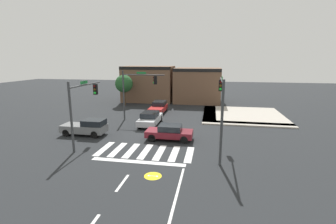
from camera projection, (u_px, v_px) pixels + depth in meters
name	position (u px, v px, depth m)	size (l,w,h in m)	color
ground_plane	(158.00, 134.00, 23.20)	(120.00, 120.00, 0.00)	#232628
crosswalk_near	(145.00, 151.00, 18.87)	(7.42, 3.18, 0.01)	silver
lane_markings	(119.00, 220.00, 10.76)	(6.80, 24.25, 0.01)	white
bike_detector_marking	(153.00, 176.00, 14.88)	(1.10, 1.10, 0.01)	yellow
curb_corner_northeast	(239.00, 115.00, 30.77)	(10.00, 10.60, 0.15)	#B2AA9E
storefront_row	(172.00, 84.00, 41.05)	(16.38, 6.27, 5.97)	brown
traffic_signal_northwest	(137.00, 87.00, 27.81)	(5.00, 0.32, 5.85)	#383A3D
traffic_signal_southwest	(83.00, 100.00, 19.77)	(0.32, 5.05, 5.45)	#383A3D
traffic_signal_southeast	(221.00, 100.00, 17.75)	(0.32, 5.85, 5.83)	#383A3D
car_red	(158.00, 107.00, 32.57)	(1.83, 4.50, 1.47)	red
car_silver	(150.00, 118.00, 26.40)	(1.87, 4.67, 1.47)	#B7BABF
car_maroon	(170.00, 132.00, 21.54)	(4.15, 1.79, 1.37)	maroon
car_gray	(86.00, 127.00, 22.85)	(4.18, 1.71, 1.54)	slate
roadside_tree	(124.00, 84.00, 37.43)	(2.73, 2.73, 4.77)	#4C3823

